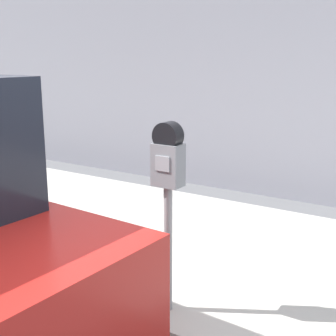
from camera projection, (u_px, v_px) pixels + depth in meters
sidewalk at (258, 265)px, 4.19m from camera, size 24.00×2.80×0.13m
parking_meter at (168, 178)px, 3.12m from camera, size 0.20×0.14×1.35m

